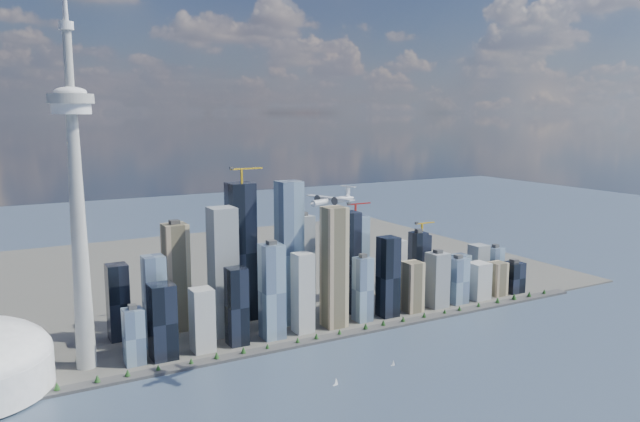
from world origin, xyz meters
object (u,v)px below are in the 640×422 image
airplane (332,200)px  sailboat_east (393,364)px  needle_tower (76,194)px  sailboat_west (336,383)px

airplane → sailboat_east: bearing=-13.8°
needle_tower → sailboat_west: size_ratio=53.71×
sailboat_west → sailboat_east: bearing=3.4°
airplane → sailboat_west: size_ratio=7.55×
airplane → needle_tower: bearing=124.4°
needle_tower → airplane: (262.59, -197.68, -1.93)m
needle_tower → sailboat_east: (363.68, -189.10, -233.19)m
airplane → sailboat_west: 230.73m
needle_tower → sailboat_west: (264.78, -204.56, -232.55)m
sailboat_east → needle_tower: bearing=159.2°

